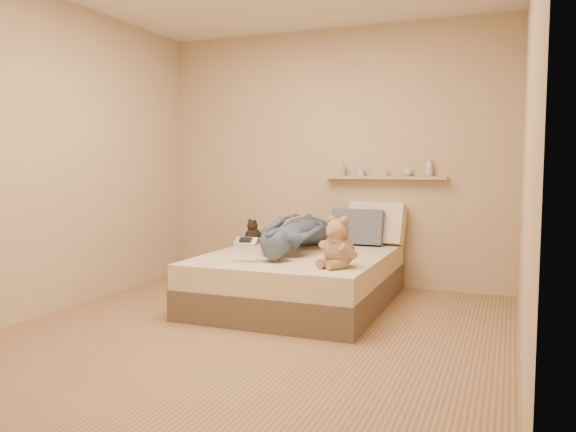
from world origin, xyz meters
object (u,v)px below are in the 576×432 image
at_px(teddy_bear, 338,246).
at_px(pillow_grey, 357,227).
at_px(bed, 300,278).
at_px(dark_plush, 253,233).
at_px(pillow_cream, 376,224).
at_px(wall_shelf, 385,178).
at_px(game_console, 246,241).
at_px(person, 297,232).

bearing_deg(teddy_bear, pillow_grey, 97.98).
height_order(bed, dark_plush, dark_plush).
height_order(dark_plush, pillow_cream, pillow_cream).
height_order(pillow_cream, wall_shelf, wall_shelf).
relative_size(dark_plush, pillow_grey, 0.49).
xyz_separation_m(game_console, person, (0.17, 0.72, 0.01)).
bearing_deg(pillow_grey, game_console, -113.92).
bearing_deg(wall_shelf, game_console, -117.42).
xyz_separation_m(dark_plush, pillow_grey, (0.97, 0.33, 0.06)).
relative_size(bed, wall_shelf, 1.58).
bearing_deg(wall_shelf, dark_plush, -155.19).
height_order(bed, wall_shelf, wall_shelf).
height_order(bed, pillow_grey, pillow_grey).
bearing_deg(bed, pillow_cream, 59.47).
relative_size(dark_plush, pillow_cream, 0.45).
bearing_deg(wall_shelf, person, -127.83).
distance_m(game_console, person, 0.73).
height_order(person, wall_shelf, wall_shelf).
bearing_deg(person, dark_plush, -26.55).
relative_size(dark_plush, person, 0.17).
relative_size(pillow_grey, person, 0.34).
bearing_deg(person, pillow_grey, -127.73).
xyz_separation_m(teddy_bear, wall_shelf, (0.04, 1.46, 0.49)).
height_order(bed, game_console, game_console).
bearing_deg(teddy_bear, person, 131.27).
xyz_separation_m(bed, pillow_cream, (0.49, 0.83, 0.43)).
relative_size(pillow_cream, person, 0.38).
bearing_deg(teddy_bear, game_console, -175.78).
distance_m(bed, person, 0.42).
bearing_deg(pillow_grey, dark_plush, -161.40).
bearing_deg(wall_shelf, bed, -121.18).
height_order(game_console, person, person).
xyz_separation_m(bed, dark_plush, (-0.63, 0.36, 0.33)).
xyz_separation_m(teddy_bear, pillow_grey, (-0.17, 1.24, 0.01)).
xyz_separation_m(teddy_bear, person, (-0.58, 0.66, 0.01)).
relative_size(bed, teddy_bear, 4.82).
bearing_deg(pillow_cream, person, -127.87).
height_order(dark_plush, pillow_grey, pillow_grey).
distance_m(game_console, pillow_cream, 1.60).
bearing_deg(game_console, dark_plush, 112.22).
relative_size(person, wall_shelf, 1.21).
xyz_separation_m(game_console, dark_plush, (-0.39, 0.97, -0.06)).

